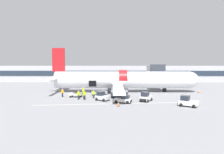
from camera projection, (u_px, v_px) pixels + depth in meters
The scene contains 19 objects.
ground_plane at pixel (112, 97), 40.70m from camera, with size 500.00×500.00×0.00m, color gray.
apron_marking_line at pixel (120, 104), 34.22m from camera, with size 29.02×3.19×0.01m.
terminal_strip at pixel (113, 74), 77.07m from camera, with size 88.36×8.34×5.83m.
jet_bridge_stub at pixel (155, 71), 53.31m from camera, with size 3.57×9.38×6.61m.
airplane at pixel (121, 80), 47.77m from camera, with size 36.46×31.01×10.53m.
baggage_tug_lead at pixel (102, 97), 37.10m from camera, with size 2.90×2.66×1.67m.
baggage_tug_mid at pixel (146, 97), 36.24m from camera, with size 2.61×3.12×1.77m.
baggage_tug_rear at pixel (123, 99), 34.78m from camera, with size 3.30×2.35×1.41m.
baggage_tug_spare at pixel (188, 102), 32.01m from camera, with size 3.29×2.85×1.74m.
baggage_cart_loading at pixel (76, 95), 40.61m from camera, with size 3.53×1.88×1.02m.
baggage_cart_queued at pixel (99, 93), 43.04m from camera, with size 4.05×2.84×0.95m.
ground_crew_loader_a at pixel (94, 94), 39.48m from camera, with size 0.56×0.46×1.61m.
ground_crew_loader_b at pixel (62, 93), 40.92m from camera, with size 0.59×0.45×1.68m.
ground_crew_driver at pixel (83, 91), 42.96m from camera, with size 0.56×0.60×1.80m.
ground_crew_supervisor at pixel (84, 94), 38.90m from camera, with size 0.45×0.59×1.68m.
ground_crew_helper at pixel (84, 95), 37.81m from camera, with size 0.61×0.51×1.77m.
ground_crew_marshal at pixel (78, 95), 38.17m from camera, with size 0.58×0.52×1.71m.
safety_cone_nose at pixel (199, 92), 46.65m from camera, with size 0.61×0.61×0.65m.
safety_cone_engine_left at pixel (118, 104), 32.16m from camera, with size 0.46×0.46×0.78m.
Camera 1 is at (0.33, -40.31, 6.96)m, focal length 32.00 mm.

